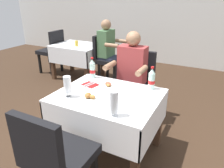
{
  "coord_description": "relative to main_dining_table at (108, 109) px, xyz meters",
  "views": [
    {
      "loc": [
        0.9,
        -1.62,
        1.68
      ],
      "look_at": [
        -0.06,
        0.23,
        0.8
      ],
      "focal_mm": 34.14,
      "sensor_mm": 36.0,
      "label": 1
    }
  ],
  "objects": [
    {
      "name": "cola_bottle_primary",
      "position": [
        -0.4,
        0.34,
        0.28
      ],
      "size": [
        0.07,
        0.07,
        0.26
      ],
      "color": "silver",
      "rests_on": "main_dining_table"
    },
    {
      "name": "background_chair_right",
      "position": [
        -1.0,
        1.8,
        0.0
      ],
      "size": [
        0.5,
        0.44,
        0.97
      ],
      "color": "black",
      "rests_on": "ground"
    },
    {
      "name": "background_chair_left",
      "position": [
        -2.38,
        1.8,
        0.0
      ],
      "size": [
        0.5,
        0.44,
        0.97
      ],
      "color": "black",
      "rests_on": "ground"
    },
    {
      "name": "chair_far_diner_seat",
      "position": [
        0.0,
        0.82,
        0.0
      ],
      "size": [
        0.44,
        0.5,
        0.97
      ],
      "color": "black",
      "rests_on": "ground"
    },
    {
      "name": "beer_glass_middle",
      "position": [
        -0.33,
        -0.23,
        0.28
      ],
      "size": [
        0.07,
        0.07,
        0.22
      ],
      "color": "white",
      "rests_on": "main_dining_table"
    },
    {
      "name": "beer_glass_left",
      "position": [
        0.25,
        -0.35,
        0.29
      ],
      "size": [
        0.07,
        0.07,
        0.23
      ],
      "color": "white",
      "rests_on": "main_dining_table"
    },
    {
      "name": "background_table_tumbler",
      "position": [
        -1.62,
        1.69,
        0.23
      ],
      "size": [
        0.06,
        0.06,
        0.11
      ],
      "primitive_type": "cylinder",
      "color": "gold",
      "rests_on": "background_dining_table"
    },
    {
      "name": "seated_diner_far",
      "position": [
        -0.04,
        0.71,
        0.16
      ],
      "size": [
        0.5,
        0.46,
        1.26
      ],
      "color": "#282D42",
      "rests_on": "ground"
    },
    {
      "name": "cola_bottle_secondary",
      "position": [
        0.36,
        0.34,
        0.28
      ],
      "size": [
        0.07,
        0.07,
        0.26
      ],
      "color": "silver",
      "rests_on": "main_dining_table"
    },
    {
      "name": "ground_plane",
      "position": [
        0.06,
        -0.13,
        -0.55
      ],
      "size": [
        11.0,
        11.0,
        0.0
      ],
      "primitive_type": "plane",
      "color": "#382619"
    },
    {
      "name": "main_dining_table",
      "position": [
        0.0,
        0.0,
        0.0
      ],
      "size": [
        1.06,
        0.86,
        0.72
      ],
      "color": "white",
      "rests_on": "ground"
    },
    {
      "name": "background_patron",
      "position": [
        -0.95,
        1.8,
        0.16
      ],
      "size": [
        0.46,
        0.5,
        1.26
      ],
      "color": "#282D42",
      "rests_on": "ground"
    },
    {
      "name": "background_dining_table",
      "position": [
        -1.69,
        1.8,
        -0.01
      ],
      "size": [
        0.97,
        0.75,
        0.72
      ],
      "color": "white",
      "rests_on": "ground"
    },
    {
      "name": "plate_near_camera",
      "position": [
        -0.08,
        -0.17,
        0.19
      ],
      "size": [
        0.25,
        0.25,
        0.06
      ],
      "color": "white",
      "rests_on": "main_dining_table"
    },
    {
      "name": "back_wall",
      "position": [
        0.06,
        3.75,
        1.02
      ],
      "size": [
        11.0,
        0.12,
        3.14
      ],
      "primitive_type": "cube",
      "color": "silver",
      "rests_on": "ground"
    },
    {
      "name": "napkin_cutlery_set",
      "position": [
        -0.3,
        0.13,
        0.18
      ],
      "size": [
        0.19,
        0.2,
        0.01
      ],
      "color": "maroon",
      "rests_on": "main_dining_table"
    },
    {
      "name": "plate_far_diner",
      "position": [
        -0.06,
        0.18,
        0.19
      ],
      "size": [
        0.24,
        0.24,
        0.05
      ],
      "color": "white",
      "rests_on": "main_dining_table"
    },
    {
      "name": "chair_near_camera_side",
      "position": [
        0.0,
        -0.82,
        0.0
      ],
      "size": [
        0.44,
        0.5,
        0.97
      ],
      "color": "black",
      "rests_on": "ground"
    }
  ]
}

